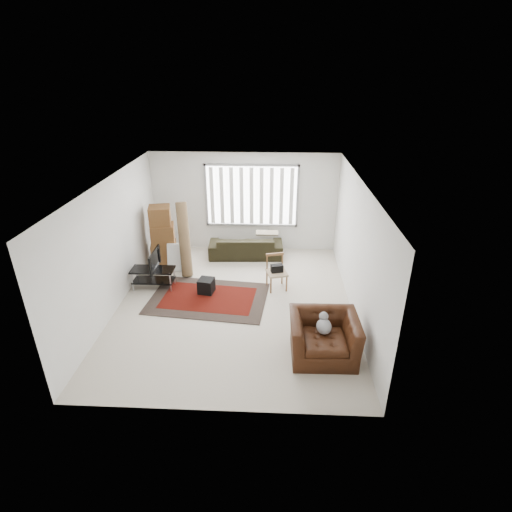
{
  "coord_description": "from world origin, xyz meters",
  "views": [
    {
      "loc": [
        0.82,
        -7.39,
        4.67
      ],
      "look_at": [
        0.45,
        0.25,
        1.05
      ],
      "focal_mm": 28.0,
      "sensor_mm": 36.0,
      "label": 1
    }
  ],
  "objects_px": {
    "armchair": "(324,334)",
    "sofa": "(246,243)",
    "moving_boxes": "(163,238)",
    "side_chair": "(277,271)",
    "tv_stand": "(153,274)"
  },
  "relations": [
    {
      "from": "moving_boxes",
      "to": "side_chair",
      "type": "bearing_deg",
      "value": -21.73
    },
    {
      "from": "armchair",
      "to": "sofa",
      "type": "bearing_deg",
      "value": 111.07
    },
    {
      "from": "tv_stand",
      "to": "side_chair",
      "type": "bearing_deg",
      "value": 2.48
    },
    {
      "from": "side_chair",
      "to": "armchair",
      "type": "bearing_deg",
      "value": -86.14
    },
    {
      "from": "moving_boxes",
      "to": "armchair",
      "type": "distance_m",
      "value": 5.17
    },
    {
      "from": "moving_boxes",
      "to": "side_chair",
      "type": "relative_size",
      "value": 1.9
    },
    {
      "from": "moving_boxes",
      "to": "side_chair",
      "type": "distance_m",
      "value": 3.16
    },
    {
      "from": "side_chair",
      "to": "armchair",
      "type": "xyz_separation_m",
      "value": [
        0.83,
        -2.36,
        -0.01
      ]
    },
    {
      "from": "moving_boxes",
      "to": "sofa",
      "type": "relative_size",
      "value": 0.79
    },
    {
      "from": "moving_boxes",
      "to": "side_chair",
      "type": "height_order",
      "value": "moving_boxes"
    },
    {
      "from": "tv_stand",
      "to": "moving_boxes",
      "type": "height_order",
      "value": "moving_boxes"
    },
    {
      "from": "tv_stand",
      "to": "armchair",
      "type": "relative_size",
      "value": 0.81
    },
    {
      "from": "sofa",
      "to": "armchair",
      "type": "relative_size",
      "value": 1.63
    },
    {
      "from": "moving_boxes",
      "to": "sofa",
      "type": "bearing_deg",
      "value": 14.31
    },
    {
      "from": "tv_stand",
      "to": "sofa",
      "type": "distance_m",
      "value": 2.72
    }
  ]
}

